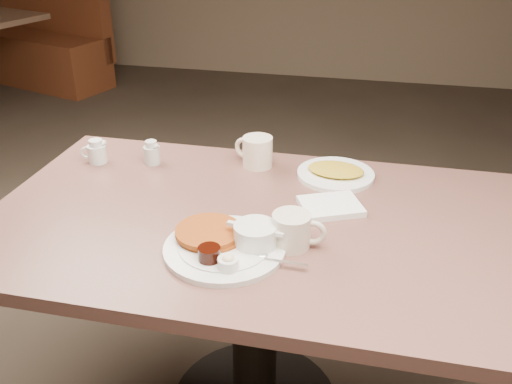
% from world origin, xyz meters
% --- Properties ---
extents(diner_table, '(1.50, 0.90, 0.75)m').
position_xyz_m(diner_table, '(0.00, 0.00, 0.58)').
color(diner_table, '#84564C').
rests_on(diner_table, ground).
extents(main_plate, '(0.39, 0.35, 0.07)m').
position_xyz_m(main_plate, '(-0.03, -0.17, 0.77)').
color(main_plate, white).
rests_on(main_plate, diner_table).
extents(coffee_mug_near, '(0.14, 0.10, 0.09)m').
position_xyz_m(coffee_mug_near, '(0.13, -0.12, 0.80)').
color(coffee_mug_near, beige).
rests_on(coffee_mug_near, diner_table).
extents(napkin, '(0.21, 0.19, 0.02)m').
position_xyz_m(napkin, '(0.20, 0.09, 0.76)').
color(napkin, white).
rests_on(napkin, diner_table).
extents(coffee_mug_far, '(0.15, 0.13, 0.10)m').
position_xyz_m(coffee_mug_far, '(-0.07, 0.33, 0.80)').
color(coffee_mug_far, white).
rests_on(coffee_mug_far, diner_table).
extents(creamer_left, '(0.09, 0.07, 0.08)m').
position_xyz_m(creamer_left, '(-0.59, 0.24, 0.79)').
color(creamer_left, white).
rests_on(creamer_left, diner_table).
extents(creamer_right, '(0.07, 0.05, 0.08)m').
position_xyz_m(creamer_right, '(-0.41, 0.28, 0.79)').
color(creamer_right, silver).
rests_on(creamer_right, diner_table).
extents(hash_plate, '(0.27, 0.27, 0.04)m').
position_xyz_m(hash_plate, '(0.19, 0.31, 0.76)').
color(hash_plate, white).
rests_on(hash_plate, diner_table).
extents(booth_back_left, '(1.68, 1.83, 1.12)m').
position_xyz_m(booth_back_left, '(-2.74, 3.21, 0.41)').
color(booth_back_left, brown).
rests_on(booth_back_left, ground).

